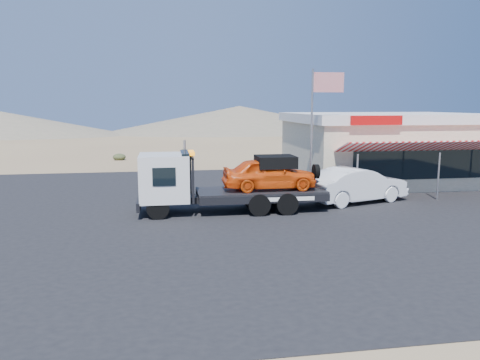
{
  "coord_description": "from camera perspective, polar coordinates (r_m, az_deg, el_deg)",
  "views": [
    {
      "loc": [
        -2.07,
        -16.4,
        4.41
      ],
      "look_at": [
        0.83,
        1.39,
        1.5
      ],
      "focal_mm": 35.0,
      "sensor_mm": 36.0,
      "label": 1
    }
  ],
  "objects": [
    {
      "name": "ground",
      "position": [
        17.11,
        -2.02,
        -5.77
      ],
      "size": [
        120.0,
        120.0,
        0.0
      ],
      "primitive_type": "plane",
      "color": "#856A4C",
      "rests_on": "ground"
    },
    {
      "name": "white_sedan",
      "position": [
        21.83,
        14.0,
        -0.58
      ],
      "size": [
        5.12,
        3.1,
        1.59
      ],
      "primitive_type": "imported",
      "rotation": [
        0.0,
        0.0,
        1.89
      ],
      "color": "silver",
      "rests_on": "asphalt_lot"
    },
    {
      "name": "flagpole",
      "position": [
        22.05,
        9.32,
        7.38
      ],
      "size": [
        1.55,
        0.1,
        6.0
      ],
      "color": "#99999E",
      "rests_on": "asphalt_lot"
    },
    {
      "name": "asphalt_lot",
      "position": [
        20.3,
        2.52,
        -3.35
      ],
      "size": [
        32.0,
        24.0,
        0.02
      ],
      "primitive_type": "cube",
      "color": "black",
      "rests_on": "ground"
    },
    {
      "name": "jerky_store",
      "position": [
        28.42,
        17.05,
        3.89
      ],
      "size": [
        10.4,
        9.97,
        3.9
      ],
      "color": "#C5B995",
      "rests_on": "asphalt_lot"
    },
    {
      "name": "distant_hills",
      "position": [
        72.0,
        -15.53,
        6.84
      ],
      "size": [
        126.0,
        48.0,
        4.2
      ],
      "color": "#726B59",
      "rests_on": "ground"
    },
    {
      "name": "tow_truck",
      "position": [
        19.24,
        -1.56,
        0.08
      ],
      "size": [
        7.6,
        2.25,
        2.54
      ],
      "color": "black",
      "rests_on": "asphalt_lot"
    }
  ]
}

